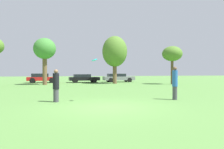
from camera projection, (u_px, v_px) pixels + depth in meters
ground_plane at (107, 107)px, 9.57m from camera, size 120.00×120.00×0.00m
person_thrower at (56, 85)px, 11.09m from camera, size 0.32×0.32×1.69m
person_catcher at (175, 83)px, 11.99m from camera, size 0.30×0.30×1.84m
frisbee at (94, 60)px, 11.14m from camera, size 0.31×0.30×0.17m
tree_1 at (45, 50)px, 25.18m from camera, size 2.57×2.57×5.46m
tree_2 at (115, 52)px, 27.54m from camera, size 3.18×3.18×6.08m
tree_3 at (172, 54)px, 26.25m from camera, size 2.43×2.43×4.64m
parked_car_red at (42, 78)px, 29.55m from camera, size 4.09×2.18×1.28m
parked_car_black at (84, 78)px, 30.38m from camera, size 4.33×2.23×1.16m
parked_car_grey at (118, 78)px, 31.73m from camera, size 4.65×2.05×1.23m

